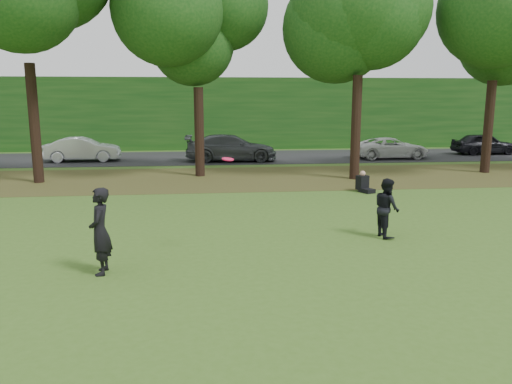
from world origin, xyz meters
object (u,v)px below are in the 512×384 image
player_left (100,231)px  player_right (387,208)px  frisbee (228,159)px  seated_person (364,184)px

player_left → player_right: (7.01, 2.11, -0.13)m
player_right → frisbee: size_ratio=4.56×
player_right → frisbee: bearing=100.1°
player_right → seated_person: 6.45m
player_left → frisbee: frisbee is taller
player_right → frisbee: 4.69m
player_left → player_right: bearing=104.9°
player_left → player_right: player_left is taller
frisbee → seated_person: size_ratio=0.42×
frisbee → player_right: bearing=15.6°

